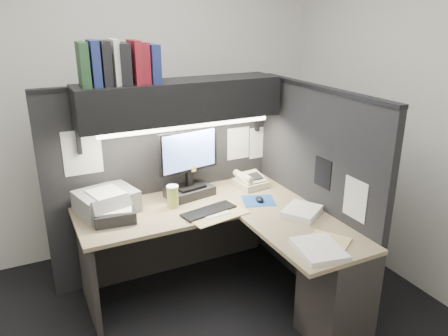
{
  "coord_description": "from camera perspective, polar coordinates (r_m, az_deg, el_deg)",
  "views": [
    {
      "loc": [
        -1.01,
        -2.31,
        2.13
      ],
      "look_at": [
        0.37,
        0.51,
        1.0
      ],
      "focal_mm": 35.0,
      "sensor_mm": 36.0,
      "label": 1
    }
  ],
  "objects": [
    {
      "name": "wall_right",
      "position": [
        3.68,
        23.49,
        5.94
      ],
      "size": [
        0.04,
        3.0,
        2.7
      ],
      "primitive_type": "cube",
      "color": "silver",
      "rests_on": "floor"
    },
    {
      "name": "partition_back",
      "position": [
        3.65,
        -7.76,
        -1.75
      ],
      "size": [
        1.9,
        0.06,
        1.6
      ],
      "primitive_type": "cube",
      "color": "black",
      "rests_on": "floor"
    },
    {
      "name": "wall_front",
      "position": [
        1.51,
        22.03,
        -12.76
      ],
      "size": [
        3.5,
        0.04,
        2.7
      ],
      "primitive_type": "cube",
      "color": "silver",
      "rests_on": "floor"
    },
    {
      "name": "telephone",
      "position": [
        3.69,
        3.49,
        -1.74
      ],
      "size": [
        0.25,
        0.26,
        0.09
      ],
      "primitive_type": "cube",
      "rotation": [
        0.0,
        0.0,
        0.12
      ],
      "color": "beige",
      "rests_on": "desk"
    },
    {
      "name": "binder_row",
      "position": [
        3.15,
        -13.61,
        13.16
      ],
      "size": [
        0.54,
        0.25,
        0.31
      ],
      "color": "#214226",
      "rests_on": "overhead_shelf"
    },
    {
      "name": "overhead_shelf",
      "position": [
        3.32,
        -5.73,
        8.78
      ],
      "size": [
        1.55,
        0.34,
        0.3
      ],
      "primitive_type": "cube",
      "color": "black",
      "rests_on": "partition_back"
    },
    {
      "name": "floor",
      "position": [
        3.3,
        -2.02,
        -20.41
      ],
      "size": [
        3.5,
        3.5,
        0.0
      ],
      "primitive_type": "plane",
      "color": "black",
      "rests_on": "ground"
    },
    {
      "name": "keyboard",
      "position": [
        3.24,
        -1.99,
        -5.63
      ],
      "size": [
        0.44,
        0.22,
        0.02
      ],
      "primitive_type": "cube",
      "rotation": [
        0.0,
        0.0,
        0.19
      ],
      "color": "black",
      "rests_on": "desk"
    },
    {
      "name": "task_light_tube",
      "position": [
        3.23,
        -4.74,
        5.41
      ],
      "size": [
        1.32,
        0.04,
        0.04
      ],
      "primitive_type": "cylinder",
      "rotation": [
        0.0,
        1.57,
        0.0
      ],
      "color": "white",
      "rests_on": "overhead_shelf"
    },
    {
      "name": "mouse",
      "position": [
        3.41,
        4.66,
        -4.1
      ],
      "size": [
        0.08,
        0.1,
        0.03
      ],
      "primitive_type": "ellipsoid",
      "rotation": [
        0.0,
        0.0,
        -0.23
      ],
      "color": "black",
      "rests_on": "mousepad"
    },
    {
      "name": "open_folder",
      "position": [
        3.22,
        -1.17,
        -5.93
      ],
      "size": [
        0.48,
        0.36,
        0.01
      ],
      "primitive_type": "cube",
      "rotation": [
        0.0,
        0.0,
        0.17
      ],
      "color": "tan",
      "rests_on": "desk"
    },
    {
      "name": "printer",
      "position": [
        3.34,
        -15.1,
        -4.22
      ],
      "size": [
        0.47,
        0.43,
        0.16
      ],
      "primitive_type": "cube",
      "rotation": [
        0.0,
        0.0,
        0.24
      ],
      "color": "gray",
      "rests_on": "desk"
    },
    {
      "name": "pinned_papers",
      "position": [
        3.38,
        0.37,
        1.26
      ],
      "size": [
        1.76,
        1.31,
        0.51
      ],
      "color": "white",
      "rests_on": "partition_back"
    },
    {
      "name": "partition_right",
      "position": [
        3.45,
        11.55,
        -3.27
      ],
      "size": [
        0.06,
        1.5,
        1.6
      ],
      "primitive_type": "cube",
      "color": "black",
      "rests_on": "floor"
    },
    {
      "name": "mousepad",
      "position": [
        3.43,
        4.52,
        -4.28
      ],
      "size": [
        0.3,
        0.29,
        0.0
      ],
      "primitive_type": "cube",
      "rotation": [
        0.0,
        0.0,
        -0.34
      ],
      "color": "#1A4490",
      "rests_on": "desk"
    },
    {
      "name": "paper_stack_b",
      "position": [
        2.8,
        12.29,
        -10.3
      ],
      "size": [
        0.31,
        0.37,
        0.03
      ],
      "primitive_type": "cube",
      "rotation": [
        0.0,
        0.0,
        -0.18
      ],
      "color": "white",
      "rests_on": "desk"
    },
    {
      "name": "desk",
      "position": [
        3.2,
        5.02,
        -12.1
      ],
      "size": [
        1.7,
        1.53,
        0.73
      ],
      "color": "#998761",
      "rests_on": "floor"
    },
    {
      "name": "wall_back",
      "position": [
        4.02,
        -11.18,
        8.22
      ],
      "size": [
        3.5,
        0.04,
        2.7
      ],
      "primitive_type": "cube",
      "color": "silver",
      "rests_on": "floor"
    },
    {
      "name": "manila_stack",
      "position": [
        2.93,
        13.58,
        -9.21
      ],
      "size": [
        0.3,
        0.31,
        0.01
      ],
      "primitive_type": "cube",
      "rotation": [
        0.0,
        0.0,
        0.59
      ],
      "color": "tan",
      "rests_on": "desk"
    },
    {
      "name": "monitor",
      "position": [
        3.45,
        -4.57,
        -0.3
      ],
      "size": [
        0.51,
        0.29,
        0.55
      ],
      "rotation": [
        0.0,
        0.0,
        0.19
      ],
      "color": "black",
      "rests_on": "desk"
    },
    {
      "name": "coffee_cup",
      "position": [
        3.32,
        -6.71,
        -3.78
      ],
      "size": [
        0.11,
        0.11,
        0.16
      ],
      "primitive_type": "cylinder",
      "rotation": [
        0.0,
        0.0,
        -0.42
      ],
      "color": "#BBC54F",
      "rests_on": "desk"
    },
    {
      "name": "notebook_stack",
      "position": [
        3.2,
        -14.14,
        -5.98
      ],
      "size": [
        0.31,
        0.26,
        0.08
      ],
      "primitive_type": "cube",
      "rotation": [
        0.0,
        0.0,
        -0.11
      ],
      "color": "black",
      "rests_on": "desk"
    },
    {
      "name": "paper_stack_a",
      "position": [
        3.24,
        10.12,
        -5.64
      ],
      "size": [
        0.35,
        0.34,
        0.05
      ],
      "primitive_type": "cube",
      "rotation": [
        0.0,
        0.0,
        0.57
      ],
      "color": "white",
      "rests_on": "desk"
    }
  ]
}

